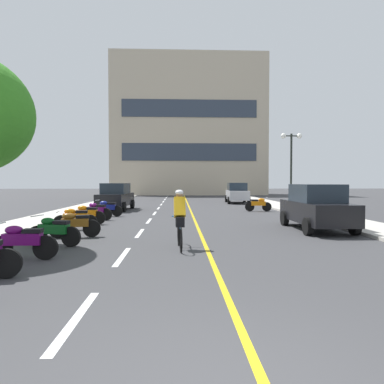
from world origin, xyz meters
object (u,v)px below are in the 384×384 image
Objects in this scene: motorcycle_5 at (75,218)px; motorcycle_7 at (96,211)px; motorcycle_8 at (107,208)px; motorcycle_4 at (75,224)px; parked_car_mid at (116,197)px; parked_car_near at (316,207)px; motorcycle_2 at (22,241)px; motorcycle_6 at (87,214)px; street_lamp_mid at (291,153)px; motorcycle_9 at (258,204)px; motorcycle_3 at (54,230)px; cyclist_rider at (180,218)px; parked_car_far at (237,193)px.

motorcycle_5 and motorcycle_7 have the same top height.
motorcycle_4 is at bearing -86.99° from motorcycle_8.
motorcycle_8 is at bearing -86.06° from parked_car_mid.
parked_car_mid is 4.27m from motorcycle_8.
parked_car_near is 10.55m from motorcycle_2.
motorcycle_2 is at bearing -87.55° from motorcycle_6.
motorcycle_8 is (-0.38, 7.20, 0.00)m from motorcycle_4.
motorcycle_9 is (-2.56, -1.33, -3.39)m from street_lamp_mid.
parked_car_near is at bearing 18.61° from motorcycle_3.
motorcycle_2 is at bearing -88.46° from parked_car_mid.
motorcycle_2 is at bearing -89.42° from motorcycle_8.
street_lamp_mid is at bearing 51.87° from motorcycle_2.
motorcycle_9 is 0.96× the size of cyclist_rider.
motorcycle_4 is at bearing -86.64° from parked_car_mid.
parked_car_far reaches higher than motorcycle_7.
street_lamp_mid reaches higher than motorcycle_3.
motorcycle_6 is 7.11m from cyclist_rider.
motorcycle_2 is at bearing -123.88° from motorcycle_9.
parked_car_near is 17.14m from parked_car_far.
parked_car_far is at bearing 90.74° from parked_car_near.
motorcycle_9 is at bearing 52.53° from motorcycle_3.
motorcycle_3 is at bearing -83.31° from motorcycle_5.
parked_car_mid is 2.53× the size of motorcycle_2.
motorcycle_6 is at bearing 167.50° from parked_car_near.
street_lamp_mid is 14.54m from motorcycle_6.
cyclist_rider is (3.87, 1.30, 0.41)m from motorcycle_2.
motorcycle_7 is at bearing -153.53° from street_lamp_mid.
parked_car_near is 11.00m from motorcycle_8.
motorcycle_6 is at bearing -93.19° from motorcycle_8.
motorcycle_7 is 0.93× the size of cyclist_rider.
street_lamp_mid is 3.00× the size of motorcycle_9.
cyclist_rider is at bearing 18.57° from motorcycle_2.
motorcycle_4 and motorcycle_6 have the same top height.
motorcycle_2 is 1.81m from motorcycle_3.
motorcycle_2 is at bearing -161.43° from cyclist_rider.
motorcycle_5 is (-0.41, 3.47, 0.00)m from motorcycle_3.
motorcycle_2 is 0.96× the size of cyclist_rider.
motorcycle_4 is (0.27, 3.35, 0.00)m from motorcycle_2.
motorcycle_6 is at bearing -147.05° from street_lamp_mid.
cyclist_rider is (4.15, -7.53, 0.41)m from motorcycle_7.
parked_car_mid is at bearing 90.63° from motorcycle_5.
cyclist_rider reaches higher than motorcycle_6.
motorcycle_4 is 1.03× the size of motorcycle_7.
motorcycle_3 is at bearing -87.74° from parked_car_mid.
motorcycle_3 is (0.11, 1.81, 0.00)m from motorcycle_2.
motorcycle_4 is at bearing -115.28° from parked_car_far.
motorcycle_6 and motorcycle_7 have the same top height.
motorcycle_2 is 1.00× the size of motorcycle_5.
motorcycle_3 is 0.95× the size of cyclist_rider.
motorcycle_6 is (-0.42, 5.23, 0.00)m from motorcycle_3.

